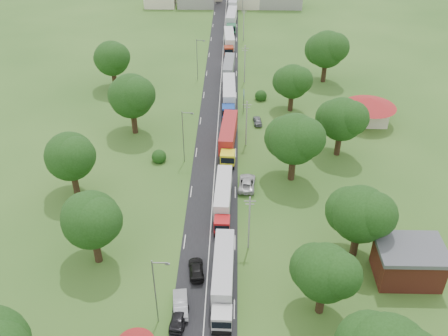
{
  "coord_description": "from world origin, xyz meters",
  "views": [
    {
      "loc": [
        3.32,
        -59.05,
        48.73
      ],
      "look_at": [
        1.7,
        8.59,
        3.0
      ],
      "focal_mm": 40.0,
      "sensor_mm": 36.0,
      "label": 1
    }
  ],
  "objects_px": {
    "truck_0": "(223,276)",
    "car_lane_mid": "(180,304)",
    "info_sign": "(244,97)",
    "car_lane_front": "(179,317)"
  },
  "relations": [
    {
      "from": "car_lane_front",
      "to": "car_lane_mid",
      "type": "distance_m",
      "value": 2.0
    },
    {
      "from": "truck_0",
      "to": "car_lane_mid",
      "type": "bearing_deg",
      "value": -146.15
    },
    {
      "from": "info_sign",
      "to": "car_lane_mid",
      "type": "xyz_separation_m",
      "value": [
        -8.2,
        -53.0,
        -2.19
      ]
    },
    {
      "from": "info_sign",
      "to": "car_lane_mid",
      "type": "relative_size",
      "value": 0.83
    },
    {
      "from": "car_lane_front",
      "to": "car_lane_mid",
      "type": "bearing_deg",
      "value": -83.59
    },
    {
      "from": "info_sign",
      "to": "car_lane_front",
      "type": "height_order",
      "value": "info_sign"
    },
    {
      "from": "truck_0",
      "to": "car_lane_mid",
      "type": "relative_size",
      "value": 2.92
    },
    {
      "from": "info_sign",
      "to": "truck_0",
      "type": "xyz_separation_m",
      "value": [
        -3.06,
        -49.55,
        -0.88
      ]
    },
    {
      "from": "truck_0",
      "to": "car_lane_mid",
      "type": "xyz_separation_m",
      "value": [
        -5.14,
        -3.45,
        -1.31
      ]
    },
    {
      "from": "truck_0",
      "to": "car_lane_front",
      "type": "bearing_deg",
      "value": -133.34
    }
  ]
}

